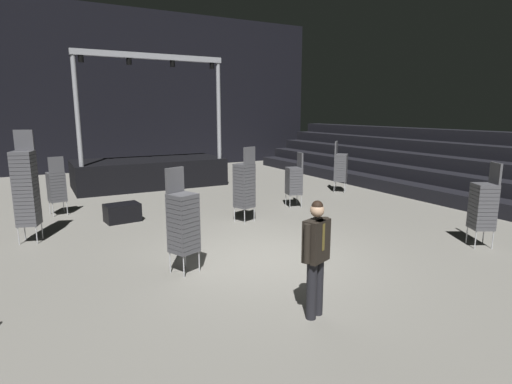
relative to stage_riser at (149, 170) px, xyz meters
name	(u,v)px	position (x,y,z in m)	size (l,w,h in m)	color
ground_plane	(267,260)	(0.00, -9.50, -0.68)	(22.00, 30.00, 0.10)	gray
arena_end_wall	(118,90)	(0.00, 5.50, 3.37)	(22.00, 0.30, 8.00)	black
bleacher_bank_right	(494,169)	(9.12, -8.50, 0.50)	(3.75, 24.00, 2.25)	black
stage_riser	(149,170)	(0.00, 0.00, 0.00)	(5.72, 2.73, 5.01)	black
man_with_tie	(316,252)	(-0.63, -11.99, 0.36)	(0.56, 0.36, 1.75)	black
chair_stack_front_left	(26,187)	(-4.28, -5.98, 0.65)	(0.56, 0.56, 2.56)	#B2B5BA
chair_stack_front_right	(244,185)	(0.87, -6.76, 0.40)	(0.56, 0.56, 2.05)	#B2B5BA
chair_stack_mid_left	(294,180)	(3.06, -5.89, 0.23)	(0.53, 0.53, 1.71)	#B2B5BA
chair_stack_mid_right	(341,167)	(5.94, -4.66, 0.32)	(0.62, 0.62, 1.88)	#B2B5BA
chair_stack_mid_centre	(483,205)	(4.55, -11.14, 0.32)	(0.60, 0.60, 1.88)	#B2B5BA
chair_stack_rear_left	(183,221)	(-1.75, -9.44, 0.36)	(0.58, 0.58, 1.96)	#B2B5BA
chair_stack_rear_right	(56,186)	(-3.55, -3.50, 0.23)	(0.51, 0.51, 1.71)	#B2B5BA
equipment_road_case	(122,213)	(-2.06, -5.15, -0.38)	(0.90, 0.60, 0.49)	black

